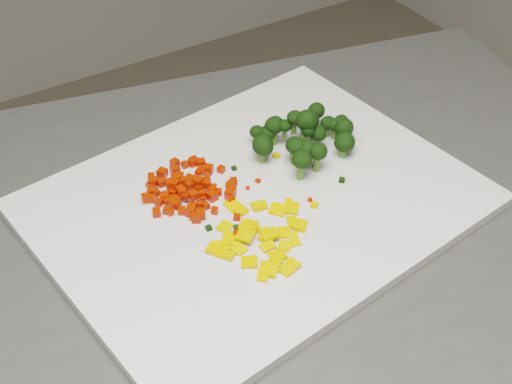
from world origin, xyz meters
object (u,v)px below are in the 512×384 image
carrot_pile (189,182)px  broccoli_pile (307,127)px  pepper_pile (260,232)px  cutting_board (256,202)px

carrot_pile → broccoli_pile: (0.17, 0.00, 0.02)m
carrot_pile → pepper_pile: carrot_pile is taller
cutting_board → pepper_pile: bearing=-117.4°
carrot_pile → cutting_board: bearing=-40.2°
cutting_board → carrot_pile: 0.09m
pepper_pile → broccoli_pile: size_ratio=0.97×
cutting_board → broccoli_pile: size_ratio=3.75×
pepper_pile → broccoli_pile: bearing=38.8°
pepper_pile → broccoli_pile: broccoli_pile is taller
cutting_board → pepper_pile: size_ratio=3.88×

